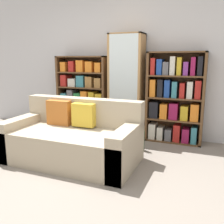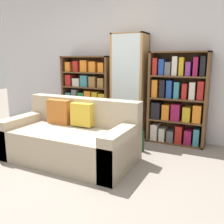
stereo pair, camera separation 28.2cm
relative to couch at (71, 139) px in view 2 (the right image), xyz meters
The scene contains 7 objects.
ground_plane 0.77m from the couch, 76.92° to the right, with size 16.00×16.00×0.00m, color gray.
wall_back 1.87m from the couch, 83.96° to the left, with size 6.17×0.06×2.70m.
couch is the anchor object (origin of this frame).
bookshelf_left 1.49m from the couch, 112.11° to the left, with size 1.00×0.32×1.43m.
display_cabinet 1.48m from the couch, 75.82° to the left, with size 0.58×0.36×1.81m.
bookshelf_right 1.82m from the couch, 48.64° to the left, with size 0.93×0.32×1.50m.
wine_bottle 1.07m from the couch, 41.57° to the left, with size 0.08×0.08×0.39m.
Camera 2 is at (1.83, -2.04, 1.38)m, focal length 40.00 mm.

